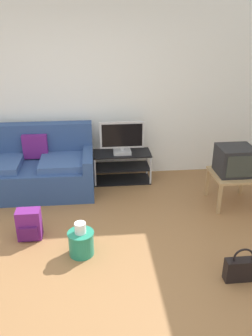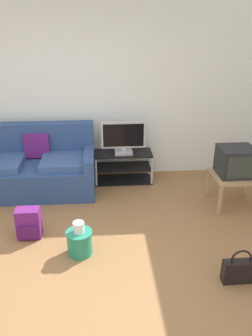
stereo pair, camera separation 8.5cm
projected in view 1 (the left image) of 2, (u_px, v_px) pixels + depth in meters
ground_plane at (83, 274)px, 3.50m from camera, size 9.00×9.80×0.02m
wall_back at (81, 91)px, 5.17m from camera, size 9.00×0.10×2.70m
couch at (33, 169)px, 5.04m from camera, size 1.76×0.90×0.94m
tv_stand at (122, 167)px, 5.37m from camera, size 0.88×0.40×0.47m
flat_tv at (122, 138)px, 5.15m from camera, size 0.66×0.22×0.50m
side_table at (233, 178)px, 4.66m from camera, size 0.57×0.57×0.45m
crt_tv at (235, 160)px, 4.57m from camera, size 0.46×0.42×0.38m
backpack at (29, 225)px, 3.99m from camera, size 0.27×0.24×0.37m
handbag at (242, 269)px, 3.37m from camera, size 0.33×0.11×0.37m
cleaning_bucket at (81, 241)px, 3.73m from camera, size 0.29×0.29×0.40m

